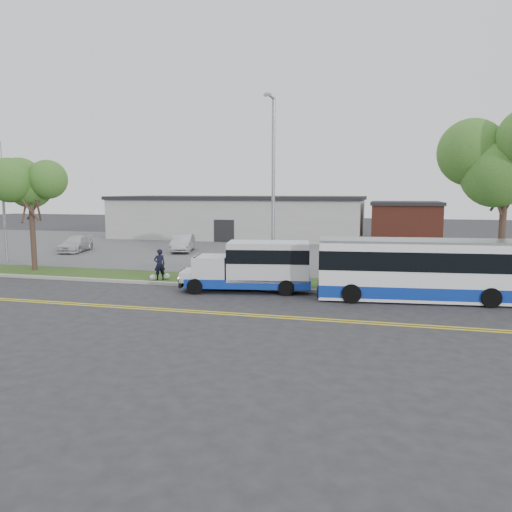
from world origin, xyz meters
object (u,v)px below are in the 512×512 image
(tree_west, at_px, (30,187))
(transit_bus, at_px, (430,270))
(streetlight_near, at_px, (273,184))
(parked_car_b, at_px, (76,244))
(shuttle_bus, at_px, (256,265))
(tree_east, at_px, (506,162))
(pedestrian, at_px, (160,264))
(streetlight_far, at_px, (2,197))
(parked_car_a, at_px, (183,243))

(tree_west, distance_m, transit_bus, 23.10)
(streetlight_near, bearing_deg, tree_west, 178.20)
(parked_car_b, bearing_deg, shuttle_bus, -44.94)
(tree_east, relative_size, parked_car_b, 1.99)
(transit_bus, xyz_separation_m, parked_car_b, (-25.69, 11.28, -0.68))
(tree_east, bearing_deg, shuttle_bus, -168.63)
(streetlight_near, height_order, pedestrian, streetlight_near)
(streetlight_far, relative_size, shuttle_bus, 1.22)
(streetlight_far, bearing_deg, parked_car_b, 81.60)
(parked_car_a, xyz_separation_m, parked_car_b, (-8.23, -2.13, -0.07))
(tree_west, height_order, parked_car_a, tree_west)
(tree_west, distance_m, parked_car_a, 12.75)
(parked_car_b, bearing_deg, tree_west, -83.28)
(streetlight_far, bearing_deg, transit_bus, -10.25)
(tree_east, xyz_separation_m, parked_car_b, (-29.04, 8.88, -5.50))
(tree_east, relative_size, streetlight_near, 0.88)
(tree_east, distance_m, parked_car_a, 24.16)
(parked_car_a, height_order, parked_car_b, parked_car_a)
(transit_bus, bearing_deg, streetlight_near, 158.46)
(tree_west, xyz_separation_m, shuttle_bus, (14.60, -2.49, -3.82))
(streetlight_far, xyz_separation_m, parked_car_b, (0.96, 6.47, -3.77))
(streetlight_near, distance_m, pedestrian, 7.48)
(shuttle_bus, bearing_deg, pedestrian, 158.05)
(tree_east, bearing_deg, pedestrian, -176.31)
(streetlight_far, bearing_deg, tree_west, -28.98)
(transit_bus, xyz_separation_m, pedestrian, (-13.72, 1.30, -0.44))
(tree_east, xyz_separation_m, streetlight_near, (-11.00, -0.27, -0.97))
(streetlight_far, distance_m, shuttle_bus, 19.45)
(shuttle_bus, height_order, parked_car_a, shuttle_bus)
(streetlight_near, bearing_deg, parked_car_a, 131.01)
(shuttle_bus, distance_m, pedestrian, 5.81)
(parked_car_a, bearing_deg, parked_car_b, -179.33)
(transit_bus, bearing_deg, parked_car_b, 150.30)
(tree_east, bearing_deg, transit_bus, -144.41)
(tree_west, bearing_deg, streetlight_near, -1.80)
(tree_west, bearing_deg, parked_car_a, 64.36)
(shuttle_bus, bearing_deg, streetlight_far, 155.71)
(pedestrian, bearing_deg, streetlight_near, 147.22)
(parked_car_b, bearing_deg, parked_car_a, 1.88)
(tree_west, distance_m, streetlight_far, 4.62)
(tree_west, relative_size, parked_car_a, 1.67)
(streetlight_near, distance_m, parked_car_b, 20.73)
(streetlight_near, xyz_separation_m, streetlight_far, (-19.00, 2.69, -0.76))
(streetlight_far, distance_m, parked_car_a, 13.11)
(streetlight_far, height_order, parked_car_a, streetlight_far)
(tree_west, xyz_separation_m, parked_car_b, (-3.04, 8.68, -4.42))
(transit_bus, distance_m, parked_car_a, 22.02)
(streetlight_far, bearing_deg, streetlight_near, -8.05)
(tree_west, bearing_deg, parked_car_b, 109.32)
(streetlight_far, xyz_separation_m, shuttle_bus, (18.60, -4.71, -3.18))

